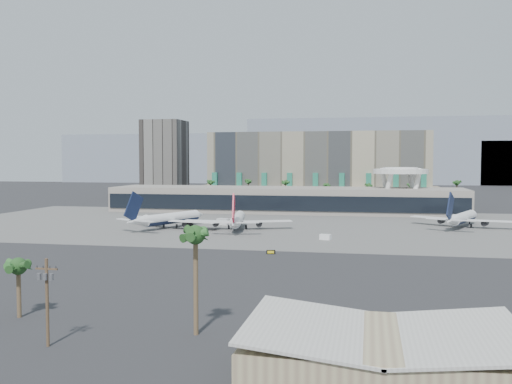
% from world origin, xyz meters
% --- Properties ---
extents(ground, '(900.00, 900.00, 0.00)m').
position_xyz_m(ground, '(0.00, 0.00, 0.00)').
color(ground, '#232326').
rests_on(ground, ground).
extents(apron_pad, '(260.00, 130.00, 0.06)m').
position_xyz_m(apron_pad, '(0.00, 55.00, 0.03)').
color(apron_pad, '#5B5B59').
rests_on(apron_pad, ground).
extents(mountain_ridge, '(680.00, 60.00, 70.00)m').
position_xyz_m(mountain_ridge, '(27.88, 470.00, 29.89)').
color(mountain_ridge, gray).
rests_on(mountain_ridge, ground).
extents(hotel, '(140.00, 30.00, 42.00)m').
position_xyz_m(hotel, '(10.00, 174.41, 16.81)').
color(hotel, tan).
rests_on(hotel, ground).
extents(office_tower, '(30.00, 30.00, 52.00)m').
position_xyz_m(office_tower, '(-95.00, 200.00, 22.94)').
color(office_tower, black).
rests_on(office_tower, ground).
extents(terminal, '(170.00, 32.50, 14.50)m').
position_xyz_m(terminal, '(0.00, 109.84, 6.52)').
color(terminal, '#A59D91').
rests_on(terminal, ground).
extents(saucer_structure, '(26.00, 26.00, 21.89)m').
position_xyz_m(saucer_structure, '(55.00, 116.00, 18.45)').
color(saucer_structure, white).
rests_on(saucer_structure, ground).
extents(palm_row, '(157.80, 2.80, 13.10)m').
position_xyz_m(palm_row, '(7.00, 145.00, 10.50)').
color(palm_row, brown).
rests_on(palm_row, ground).
extents(hangar_right, '(30.55, 20.60, 6.89)m').
position_xyz_m(hangar_right, '(42.00, -100.00, 2.95)').
color(hangar_right, '#9A8566').
rests_on(hangar_right, ground).
extents(utility_pole, '(3.20, 0.85, 12.00)m').
position_xyz_m(utility_pole, '(-2.00, -96.09, 7.14)').
color(utility_pole, '#4C3826').
rests_on(utility_pole, ground).
extents(airliner_left, '(38.61, 39.81, 14.56)m').
position_xyz_m(airliner_left, '(-32.57, 35.30, 3.67)').
color(airliner_left, white).
rests_on(airliner_left, ground).
extents(airliner_centre, '(39.68, 41.14, 14.27)m').
position_xyz_m(airliner_centre, '(-6.66, 36.50, 3.60)').
color(airliner_centre, white).
rests_on(airliner_centre, ground).
extents(airliner_right, '(37.85, 39.04, 14.24)m').
position_xyz_m(airliner_right, '(74.76, 59.25, 3.59)').
color(airliner_right, white).
rests_on(airliner_right, ground).
extents(service_vehicle_a, '(5.76, 4.40, 2.53)m').
position_xyz_m(service_vehicle_a, '(-15.21, 49.57, 1.26)').
color(service_vehicle_a, silver).
rests_on(service_vehicle_a, ground).
extents(service_vehicle_b, '(3.88, 2.94, 1.77)m').
position_xyz_m(service_vehicle_b, '(26.98, 15.37, 0.88)').
color(service_vehicle_b, white).
rests_on(service_vehicle_b, ground).
extents(taxiway_sign, '(2.43, 0.87, 1.10)m').
position_xyz_m(taxiway_sign, '(14.65, -14.98, 0.54)').
color(taxiway_sign, black).
rests_on(taxiway_sign, ground).
extents(near_palm_a, '(6.00, 6.00, 9.69)m').
position_xyz_m(near_palm_a, '(-14.44, -83.89, 6.89)').
color(near_palm_a, brown).
rests_on(near_palm_a, ground).
extents(near_palm_b, '(6.00, 6.00, 15.92)m').
position_xyz_m(near_palm_b, '(16.11, -87.08, 12.98)').
color(near_palm_b, brown).
rests_on(near_palm_b, ground).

